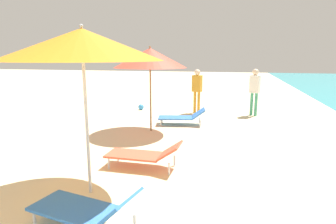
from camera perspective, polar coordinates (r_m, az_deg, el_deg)
umbrella_second at (r=4.66m, az=-16.72°, el=12.73°), size 2.50×2.50×2.73m
lounger_second_shoreside at (r=5.90m, az=-4.70°, el=-8.31°), size 1.54×0.59×0.56m
lounger_second_inland at (r=4.07m, az=-15.99°, el=-18.02°), size 1.57×0.88×0.63m
umbrella_farthest at (r=8.50m, az=-3.59°, el=10.71°), size 2.16×2.16×2.54m
lounger_farthest_shoreside at (r=9.48m, az=2.88°, el=-0.89°), size 1.62×0.89×0.55m
person_walking_near at (r=11.37m, az=5.81°, el=5.07°), size 0.41×0.31×1.73m
person_walking_mid at (r=11.27m, az=16.89°, el=4.75°), size 0.42×0.34×1.77m
beach_ball at (r=12.17m, az=-5.39°, el=1.02°), size 0.24×0.24×0.24m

